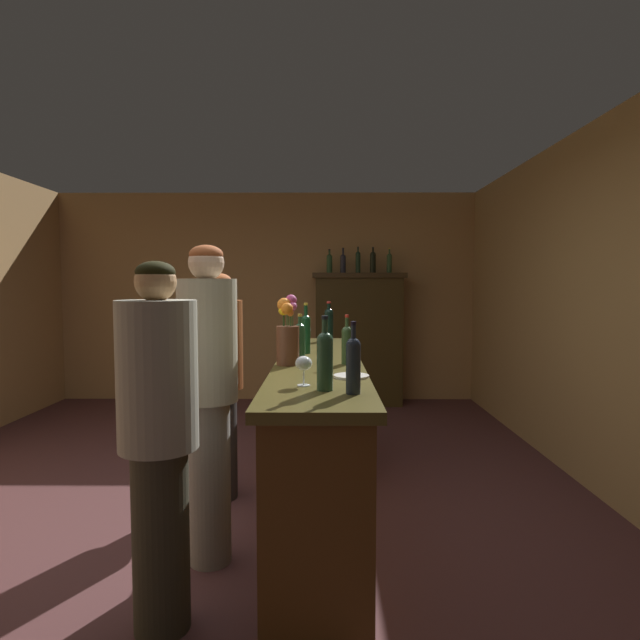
{
  "coord_description": "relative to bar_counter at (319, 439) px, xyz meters",
  "views": [
    {
      "loc": [
        0.73,
        -3.11,
        1.49
      ],
      "look_at": [
        0.7,
        0.3,
        1.26
      ],
      "focal_mm": 29.1,
      "sensor_mm": 36.0,
      "label": 1
    }
  ],
  "objects": [
    {
      "name": "floor",
      "position": [
        -0.7,
        -0.13,
        -0.51
      ],
      "size": [
        9.28,
        9.28,
        0.0
      ],
      "primitive_type": "plane",
      "color": "#512E2E",
      "rests_on": "ground"
    },
    {
      "name": "wall_back",
      "position": [
        -0.7,
        3.5,
        0.82
      ],
      "size": [
        5.43,
        0.12,
        2.66
      ],
      "primitive_type": "cube",
      "color": "tan",
      "rests_on": "ground"
    },
    {
      "name": "bar_counter",
      "position": [
        0.0,
        0.0,
        0.0
      ],
      "size": [
        0.53,
        2.69,
        1.02
      ],
      "color": "#553616",
      "rests_on": "ground"
    },
    {
      "name": "display_cabinet",
      "position": [
        0.47,
        3.19,
        0.34
      ],
      "size": [
        1.14,
        0.45,
        1.63
      ],
      "color": "#3A2C12",
      "rests_on": "ground"
    },
    {
      "name": "wine_bottle_rose",
      "position": [
        -0.09,
        0.32,
        0.65
      ],
      "size": [
        0.06,
        0.06,
        0.35
      ],
      "color": "#123C20",
      "rests_on": "bar_counter"
    },
    {
      "name": "wine_bottle_riesling",
      "position": [
        -0.12,
        -0.08,
        0.64
      ],
      "size": [
        0.06,
        0.06,
        0.3
      ],
      "color": "#255332",
      "rests_on": "bar_counter"
    },
    {
      "name": "wine_bottle_merlot",
      "position": [
        0.16,
        -1.01,
        0.64
      ],
      "size": [
        0.06,
        0.06,
        0.32
      ],
      "color": "#212A38",
      "rests_on": "bar_counter"
    },
    {
      "name": "wine_bottle_malbec",
      "position": [
        0.17,
        -0.16,
        0.63
      ],
      "size": [
        0.06,
        0.06,
        0.3
      ],
      "color": "#304927",
      "rests_on": "bar_counter"
    },
    {
      "name": "wine_bottle_syrah",
      "position": [
        0.07,
        1.17,
        0.66
      ],
      "size": [
        0.08,
        0.08,
        0.33
      ],
      "color": "black",
      "rests_on": "bar_counter"
    },
    {
      "name": "wine_bottle_pinot",
      "position": [
        0.03,
        -0.94,
        0.65
      ],
      "size": [
        0.07,
        0.07,
        0.34
      ],
      "color": "#2A4A32",
      "rests_on": "bar_counter"
    },
    {
      "name": "wine_glass_front",
      "position": [
        -0.07,
        -0.83,
        0.61
      ],
      "size": [
        0.08,
        0.08,
        0.14
      ],
      "color": "white",
      "rests_on": "bar_counter"
    },
    {
      "name": "wine_glass_mid",
      "position": [
        -0.11,
        1.08,
        0.59
      ],
      "size": [
        0.06,
        0.06,
        0.13
      ],
      "color": "white",
      "rests_on": "bar_counter"
    },
    {
      "name": "flower_arrangement",
      "position": [
        -0.18,
        -0.19,
        0.7
      ],
      "size": [
        0.13,
        0.16,
        0.42
      ],
      "color": "#552E1E",
      "rests_on": "bar_counter"
    },
    {
      "name": "cheese_plate",
      "position": [
        0.17,
        -0.61,
        0.51
      ],
      "size": [
        0.18,
        0.18,
        0.01
      ],
      "primitive_type": "cylinder",
      "color": "white",
      "rests_on": "bar_counter"
    },
    {
      "name": "display_bottle_left",
      "position": [
        0.1,
        3.19,
        1.25
      ],
      "size": [
        0.07,
        0.07,
        0.29
      ],
      "color": "#294C2A",
      "rests_on": "display_cabinet"
    },
    {
      "name": "display_bottle_midleft",
      "position": [
        0.27,
        3.19,
        1.25
      ],
      "size": [
        0.07,
        0.07,
        0.31
      ],
      "color": "#232431",
      "rests_on": "display_cabinet"
    },
    {
      "name": "display_bottle_center",
      "position": [
        0.46,
        3.19,
        1.27
      ],
      "size": [
        0.06,
        0.06,
        0.32
      ],
      "color": "#1B311F",
      "rests_on": "display_cabinet"
    },
    {
      "name": "display_bottle_midright",
      "position": [
        0.64,
        3.19,
        1.27
      ],
      "size": [
        0.07,
        0.07,
        0.32
      ],
      "color": "black",
      "rests_on": "display_cabinet"
    },
    {
      "name": "display_bottle_right",
      "position": [
        0.84,
        3.19,
        1.26
      ],
      "size": [
        0.06,
        0.06,
        0.31
      ],
      "color": "#2E4B29",
      "rests_on": "display_cabinet"
    },
    {
      "name": "patron_in_navy",
      "position": [
        -0.69,
        0.31,
        0.36
      ],
      "size": [
        0.33,
        0.33,
        1.57
      ],
      "rotation": [
        0.0,
        0.0,
        -0.47
      ],
      "color": "#332F2D",
      "rests_on": "ground"
    },
    {
      "name": "patron_in_grey",
      "position": [
        -0.58,
        -0.54,
        0.43
      ],
      "size": [
        0.31,
        0.31,
        1.7
      ],
      "rotation": [
        0.0,
        0.0,
        0.64
      ],
      "color": "gray",
      "rests_on": "ground"
    },
    {
      "name": "patron_tall",
      "position": [
        -0.67,
        -1.09,
        0.36
      ],
      "size": [
        0.33,
        0.33,
        1.59
      ],
      "rotation": [
        0.0,
        0.0,
        1.16
      ],
      "color": "#353527",
      "rests_on": "ground"
    }
  ]
}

